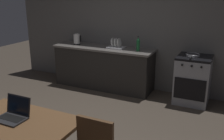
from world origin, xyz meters
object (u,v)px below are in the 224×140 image
(stove_oven, at_px, (193,80))
(laptop, at_px, (13,115))
(dish_rack, at_px, (116,46))
(dining_table, at_px, (15,130))
(electric_kettle, at_px, (77,39))
(bottle, at_px, (138,44))
(frying_pan, at_px, (193,55))

(stove_oven, distance_m, laptop, 3.28)
(stove_oven, relative_size, laptop, 2.76)
(laptop, bearing_deg, dish_rack, 106.08)
(dining_table, distance_m, electric_kettle, 3.28)
(bottle, distance_m, dish_rack, 0.50)
(laptop, bearing_deg, frying_pan, 77.90)
(stove_oven, xyz_separation_m, laptop, (-1.40, -2.95, 0.32))
(electric_kettle, bearing_deg, laptop, -69.44)
(electric_kettle, bearing_deg, dining_table, -68.45)
(stove_oven, xyz_separation_m, dining_table, (-1.31, -3.03, 0.21))
(dining_table, height_order, bottle, bottle)
(stove_oven, xyz_separation_m, electric_kettle, (-2.51, 0.00, 0.55))
(stove_oven, height_order, bottle, bottle)
(dining_table, relative_size, dish_rack, 3.58)
(laptop, bearing_deg, dining_table, -28.72)
(dish_rack, bearing_deg, frying_pan, -1.08)
(stove_oven, distance_m, dish_rack, 1.64)
(dining_table, bearing_deg, bottle, 85.41)
(dining_table, bearing_deg, dish_rack, 94.78)
(electric_kettle, relative_size, frying_pan, 0.56)
(stove_oven, relative_size, frying_pan, 2.10)
(dish_rack, bearing_deg, stove_oven, -0.09)
(stove_oven, xyz_separation_m, dish_rack, (-1.56, 0.00, 0.49))
(bottle, xyz_separation_m, dish_rack, (-0.49, 0.05, -0.09))
(frying_pan, bearing_deg, stove_oven, 33.91)
(stove_oven, bearing_deg, dish_rack, 179.91)
(electric_kettle, xyz_separation_m, bottle, (1.44, -0.05, 0.03))
(frying_pan, bearing_deg, laptop, -115.00)
(stove_oven, distance_m, electric_kettle, 2.57)
(laptop, distance_m, frying_pan, 3.23)
(stove_oven, bearing_deg, bottle, -177.46)
(bottle, bearing_deg, frying_pan, 1.18)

